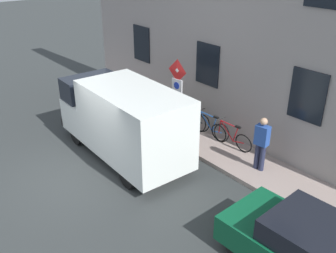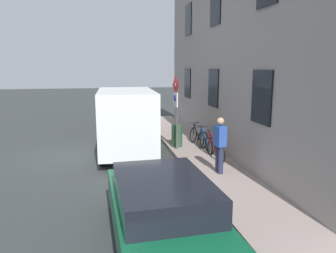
# 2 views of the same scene
# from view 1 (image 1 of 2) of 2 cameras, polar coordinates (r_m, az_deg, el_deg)

# --- Properties ---
(ground_plane) EXTENTS (80.00, 80.00, 0.00)m
(ground_plane) POSITION_cam_1_polar(r_m,az_deg,el_deg) (11.95, -12.28, -7.12)
(ground_plane) COLOR #313535
(sidewalk_slab) EXTENTS (1.81, 16.46, 0.14)m
(sidewalk_slab) POSITION_cam_1_polar(r_m,az_deg,el_deg) (13.99, 2.95, -1.00)
(sidewalk_slab) COLOR gray
(sidewalk_slab) RESTS_ON ground_plane
(building_facade) EXTENTS (0.75, 14.46, 7.86)m
(building_facade) POSITION_cam_1_polar(r_m,az_deg,el_deg) (13.58, 7.40, 15.28)
(building_facade) COLOR gray
(building_facade) RESTS_ON ground_plane
(sign_post_stacked) EXTENTS (0.17, 0.56, 2.79)m
(sign_post_stacked) POSITION_cam_1_polar(r_m,az_deg,el_deg) (12.64, 1.44, 5.64)
(sign_post_stacked) COLOR #474C47
(sign_post_stacked) RESTS_ON sidewalk_slab
(delivery_van) EXTENTS (2.16, 5.39, 2.50)m
(delivery_van) POSITION_cam_1_polar(r_m,az_deg,el_deg) (12.14, -6.71, 1.09)
(delivery_van) COLOR white
(delivery_van) RESTS_ON ground_plane
(bicycle_red) EXTENTS (0.46, 1.71, 0.89)m
(bicycle_red) POSITION_cam_1_polar(r_m,az_deg,el_deg) (12.93, 9.45, -1.54)
(bicycle_red) COLOR black
(bicycle_red) RESTS_ON sidewalk_slab
(bicycle_blue) EXTENTS (0.46, 1.72, 0.89)m
(bicycle_blue) POSITION_cam_1_polar(r_m,az_deg,el_deg) (13.51, 6.34, -0.06)
(bicycle_blue) COLOR black
(bicycle_blue) RESTS_ON sidewalk_slab
(bicycle_black) EXTENTS (0.49, 1.72, 0.89)m
(bicycle_black) POSITION_cam_1_polar(r_m,az_deg,el_deg) (14.15, 3.50, 1.30)
(bicycle_black) COLOR black
(bicycle_black) RESTS_ON sidewalk_slab
(pedestrian) EXTENTS (0.30, 0.43, 1.72)m
(pedestrian) POSITION_cam_1_polar(r_m,az_deg,el_deg) (11.58, 13.92, -2.31)
(pedestrian) COLOR #262B47
(pedestrian) RESTS_ON sidewalk_slab
(litter_bin) EXTENTS (0.44, 0.44, 0.90)m
(litter_bin) POSITION_cam_1_polar(r_m,az_deg,el_deg) (13.56, 0.68, 0.58)
(litter_bin) COLOR #2D5133
(litter_bin) RESTS_ON sidewalk_slab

